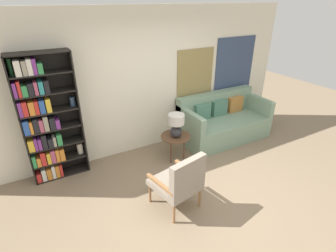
# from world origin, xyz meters

# --- Properties ---
(ground_plane) EXTENTS (14.00, 14.00, 0.00)m
(ground_plane) POSITION_xyz_m (0.00, 0.00, 0.00)
(ground_plane) COLOR #847056
(wall_back) EXTENTS (6.40, 0.08, 2.70)m
(wall_back) POSITION_xyz_m (0.07, 2.03, 1.35)
(wall_back) COLOR silver
(wall_back) RESTS_ON ground_plane
(bookshelf) EXTENTS (0.89, 0.30, 2.11)m
(bookshelf) POSITION_xyz_m (-1.85, 1.84, 1.01)
(bookshelf) COLOR black
(bookshelf) RESTS_ON ground_plane
(armchair) EXTENTS (0.69, 0.73, 0.92)m
(armchair) POSITION_xyz_m (-0.38, 0.11, 0.51)
(armchair) COLOR olive
(armchair) RESTS_ON ground_plane
(couch) EXTENTS (1.91, 0.91, 0.96)m
(couch) POSITION_xyz_m (1.57, 1.56, 0.36)
(couch) COLOR gray
(couch) RESTS_ON ground_plane
(side_table) EXTENTS (0.55, 0.55, 0.50)m
(side_table) POSITION_xyz_m (0.23, 1.29, 0.45)
(side_table) COLOR brown
(side_table) RESTS_ON ground_plane
(table_lamp) EXTENTS (0.30, 0.30, 0.44)m
(table_lamp) POSITION_xyz_m (0.22, 1.25, 0.76)
(table_lamp) COLOR #2D2D33
(table_lamp) RESTS_ON side_table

